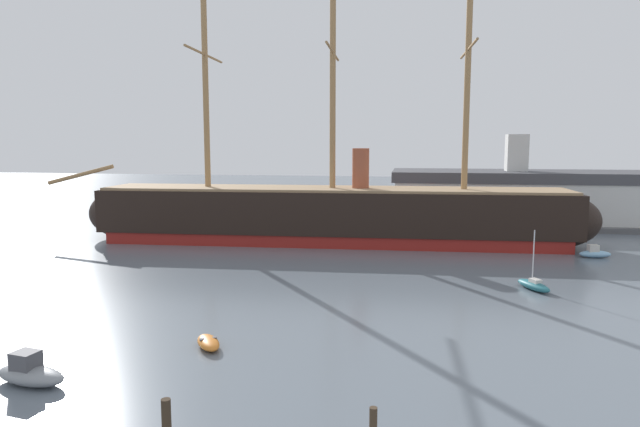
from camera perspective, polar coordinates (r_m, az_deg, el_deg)
tall_ship at (r=73.30m, az=1.26°, el=-0.04°), size 72.89×15.91×35.04m
motorboat_foreground_left at (r=35.65m, az=-27.30°, el=-14.15°), size 4.56×2.54×1.81m
dinghy_near_centre at (r=37.79m, az=-11.24°, el=-12.70°), size 2.67×3.13×0.69m
sailboat_alongside_stern at (r=54.17m, az=20.83°, el=-6.78°), size 2.95×4.25×5.38m
motorboat_far_left at (r=78.81m, az=-17.82°, el=-2.35°), size 2.45×3.26×1.27m
motorboat_far_right at (r=71.67m, az=26.07°, el=-3.62°), size 3.66×1.80×1.48m
dinghy_distant_centre at (r=80.09m, az=1.67°, el=-1.99°), size 2.25×1.39×0.49m
mooring_piling_left_pair at (r=26.52m, az=5.41°, el=-20.55°), size 0.35×0.35×1.62m
mooring_piling_right_pair at (r=26.84m, az=-15.28°, el=-19.77°), size 0.42×0.42×2.16m
dockside_warehouse_right at (r=97.39m, az=24.12°, el=1.39°), size 60.65×16.97×14.32m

